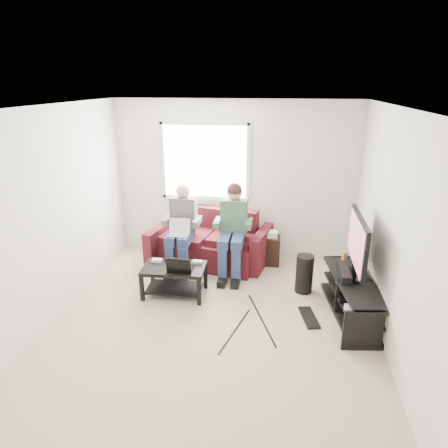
{
  "coord_description": "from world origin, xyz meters",
  "views": [
    {
      "loc": [
        0.77,
        -4.19,
        2.86
      ],
      "look_at": [
        0.06,
        0.6,
        1.12
      ],
      "focal_mm": 32.0,
      "sensor_mm": 36.0,
      "label": 1
    }
  ],
  "objects_px": {
    "coffee_table": "(174,274)",
    "tv": "(358,244)",
    "sofa": "(211,244)",
    "subwoofer": "(304,274)",
    "end_table": "(270,249)",
    "tv_stand": "(353,299)"
  },
  "relations": [
    {
      "from": "sofa",
      "to": "coffee_table",
      "type": "bearing_deg",
      "value": -105.49
    },
    {
      "from": "subwoofer",
      "to": "sofa",
      "type": "bearing_deg",
      "value": 152.12
    },
    {
      "from": "sofa",
      "to": "tv",
      "type": "bearing_deg",
      "value": -30.34
    },
    {
      "from": "coffee_table",
      "to": "tv",
      "type": "xyz_separation_m",
      "value": [
        2.39,
        -0.08,
        0.64
      ]
    },
    {
      "from": "sofa",
      "to": "coffee_table",
      "type": "distance_m",
      "value": 1.18
    },
    {
      "from": "end_table",
      "to": "coffee_table",
      "type": "bearing_deg",
      "value": -136.49
    },
    {
      "from": "coffee_table",
      "to": "end_table",
      "type": "bearing_deg",
      "value": 43.51
    },
    {
      "from": "subwoofer",
      "to": "tv",
      "type": "bearing_deg",
      "value": -36.06
    },
    {
      "from": "subwoofer",
      "to": "tv_stand",
      "type": "bearing_deg",
      "value": -41.81
    },
    {
      "from": "tv",
      "to": "sofa",
      "type": "bearing_deg",
      "value": 149.66
    },
    {
      "from": "tv_stand",
      "to": "tv",
      "type": "bearing_deg",
      "value": 91.47
    },
    {
      "from": "sofa",
      "to": "coffee_table",
      "type": "xyz_separation_m",
      "value": [
        -0.32,
        -1.14,
        -0.0
      ]
    },
    {
      "from": "coffee_table",
      "to": "end_table",
      "type": "relative_size",
      "value": 1.54
    },
    {
      "from": "tv_stand",
      "to": "end_table",
      "type": "relative_size",
      "value": 2.73
    },
    {
      "from": "sofa",
      "to": "subwoofer",
      "type": "bearing_deg",
      "value": -27.88
    },
    {
      "from": "coffee_table",
      "to": "tv_stand",
      "type": "height_order",
      "value": "tv_stand"
    },
    {
      "from": "subwoofer",
      "to": "end_table",
      "type": "xyz_separation_m",
      "value": [
        -0.52,
        0.87,
        -0.02
      ]
    },
    {
      "from": "coffee_table",
      "to": "tv",
      "type": "bearing_deg",
      "value": -1.86
    },
    {
      "from": "end_table",
      "to": "sofa",
      "type": "bearing_deg",
      "value": -175.03
    },
    {
      "from": "sofa",
      "to": "coffee_table",
      "type": "height_order",
      "value": "sofa"
    },
    {
      "from": "tv_stand",
      "to": "subwoofer",
      "type": "relative_size",
      "value": 2.78
    },
    {
      "from": "coffee_table",
      "to": "tv",
      "type": "height_order",
      "value": "tv"
    }
  ]
}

